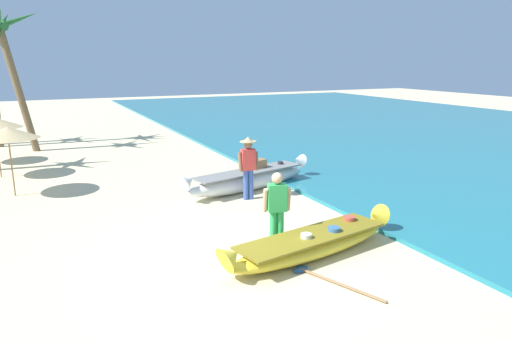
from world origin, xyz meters
TOP-DOWN VIEW (x-y plane):
  - ground_plane at (0.00, 0.00)m, footprint 80.00×80.00m
  - sea at (15.20, 8.00)m, footprint 24.00×56.00m
  - boat_yellow_foreground at (1.23, -0.55)m, footprint 4.14×1.52m
  - boat_white_midground at (2.08, 4.18)m, footprint 4.41×1.75m
  - person_vendor_hatted at (1.68, 3.36)m, footprint 0.57×0.44m
  - person_tourist_customer at (0.79, 0.07)m, footprint 0.58×0.34m
  - parasol_row_0 at (-3.99, 6.44)m, footprint 1.60×1.60m
  - palm_tree_mid_cluster at (-4.09, 13.33)m, footprint 2.77×2.58m
  - paddle at (0.89, -1.55)m, footprint 0.82×1.75m

SIDE VIEW (x-z plane):
  - ground_plane at x=0.00m, z-range 0.00..0.00m
  - paddle at x=0.89m, z-range 0.00..0.06m
  - sea at x=15.20m, z-range 0.00..0.10m
  - boat_yellow_foreground at x=1.23m, z-range -0.12..0.61m
  - boat_white_midground at x=2.08m, z-range -0.11..0.75m
  - person_tourist_customer at x=0.79m, z-range 0.10..1.65m
  - person_vendor_hatted at x=1.68m, z-range 0.13..1.83m
  - parasol_row_0 at x=-3.99m, z-range 0.79..2.70m
  - palm_tree_mid_cluster at x=-4.09m, z-range 1.62..7.24m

